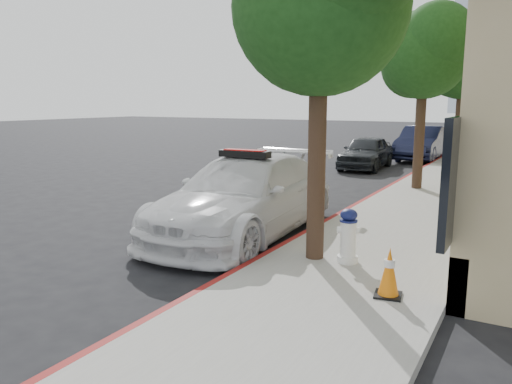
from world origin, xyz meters
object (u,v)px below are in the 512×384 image
object	(u,v)px
police_car	(245,196)
fire_hydrant	(348,236)
parked_car_mid	(366,152)
parked_car_far	(422,143)
traffic_cone	(389,272)

from	to	relation	value
police_car	fire_hydrant	bearing A→B (deg)	-25.96
parked_car_mid	parked_car_far	size ratio (longest dim) A/B	0.83
parked_car_far	fire_hydrant	distance (m)	17.16
parked_car_mid	parked_car_far	world-z (taller)	parked_car_far
police_car	fire_hydrant	distance (m)	2.94
police_car	parked_car_mid	world-z (taller)	police_car
parked_car_far	traffic_cone	size ratio (longest dim) A/B	7.05
parked_car_far	police_car	bearing A→B (deg)	-91.62
parked_car_mid	fire_hydrant	world-z (taller)	parked_car_mid
police_car	fire_hydrant	size ratio (longest dim) A/B	6.39
police_car	parked_car_far	bearing A→B (deg)	86.11
fire_hydrant	traffic_cone	distance (m)	1.51
police_car	parked_car_far	distance (m)	15.84
police_car	parked_car_mid	bearing A→B (deg)	92.40
police_car	parked_car_mid	xyz separation A→B (m)	(-0.97, 11.48, -0.14)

